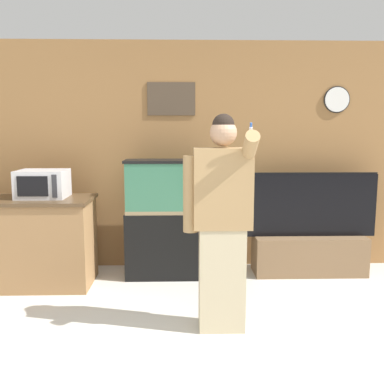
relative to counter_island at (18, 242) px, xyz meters
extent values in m
cube|color=olive|center=(1.73, 0.64, 0.84)|extent=(10.00, 0.06, 2.60)
cube|color=#4C3D2D|center=(1.58, 0.60, 1.49)|extent=(0.54, 0.02, 0.37)
cylinder|color=white|center=(3.48, 0.60, 1.49)|extent=(0.28, 0.03, 0.28)
cylinder|color=black|center=(3.48, 0.60, 1.49)|extent=(0.30, 0.01, 0.30)
cube|color=olive|center=(0.00, 0.00, -0.02)|extent=(1.50, 0.63, 0.88)
cube|color=#513A24|center=(0.00, 0.00, 0.44)|extent=(1.54, 0.67, 0.03)
cube|color=silver|center=(0.27, 0.05, 0.60)|extent=(0.49, 0.39, 0.28)
cube|color=black|center=(0.23, -0.15, 0.60)|extent=(0.30, 0.01, 0.20)
cube|color=#2D2D33|center=(0.44, -0.15, 0.60)|extent=(0.05, 0.01, 0.23)
cube|color=black|center=(1.53, 0.22, -0.10)|extent=(0.90, 0.37, 0.72)
cube|color=#937F5B|center=(1.53, 0.22, 0.28)|extent=(0.87, 0.36, 0.04)
cube|color=#387556|center=(1.53, 0.22, 0.55)|extent=(0.86, 0.36, 0.55)
cube|color=black|center=(1.53, 0.22, 0.82)|extent=(0.90, 0.37, 0.03)
cube|color=brown|center=(3.12, 0.27, -0.24)|extent=(1.23, 0.40, 0.43)
cube|color=black|center=(3.12, 0.27, 0.32)|extent=(1.45, 0.05, 0.69)
cube|color=black|center=(3.12, 0.30, 0.32)|extent=(1.48, 0.01, 0.72)
cube|color=#BCAD89|center=(2.01, -1.06, -0.04)|extent=(0.36, 0.20, 0.84)
cube|color=#A37F51|center=(2.01, -1.06, 0.70)|extent=(0.45, 0.22, 0.63)
sphere|color=tan|center=(2.01, -1.06, 1.13)|extent=(0.21, 0.21, 0.21)
sphere|color=black|center=(2.01, -1.06, 1.18)|extent=(0.17, 0.17, 0.17)
cylinder|color=#A37F51|center=(1.76, -1.06, 0.65)|extent=(0.12, 0.12, 0.60)
cylinder|color=#A37F51|center=(2.19, -1.20, 1.01)|extent=(0.11, 0.33, 0.28)
cylinder|color=white|center=(2.19, -1.22, 1.11)|extent=(0.02, 0.06, 0.11)
cylinder|color=#2856B2|center=(2.19, -1.24, 1.17)|extent=(0.02, 0.03, 0.05)
camera|label=1|loc=(1.68, -4.34, 1.15)|focal=40.00mm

